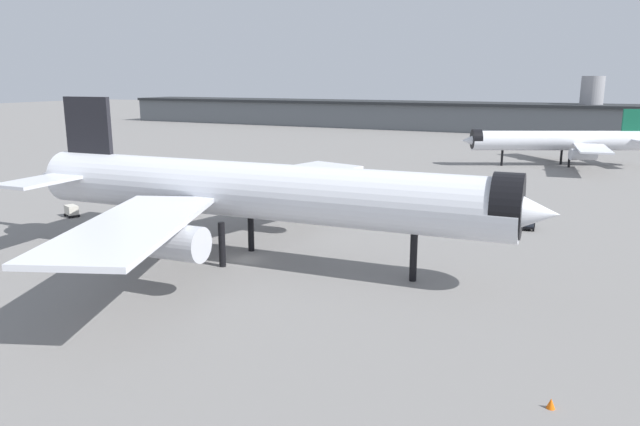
{
  "coord_description": "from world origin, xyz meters",
  "views": [
    {
      "loc": [
        35.77,
        -59.74,
        21.54
      ],
      "look_at": [
        9.77,
        0.34,
        6.66
      ],
      "focal_mm": 33.13,
      "sensor_mm": 36.0,
      "label": 1
    }
  ],
  "objects_px": {
    "airliner_near_gate": "(255,192)",
    "baggage_tug_wing": "(528,222)",
    "service_truck_front": "(138,196)",
    "baggage_cart_trailing": "(71,211)",
    "traffic_cone_near_nose": "(551,403)",
    "airliner_far_taxiway": "(559,141)"
  },
  "relations": [
    {
      "from": "service_truck_front",
      "to": "baggage_cart_trailing",
      "type": "distance_m",
      "value": 11.9
    },
    {
      "from": "airliner_far_taxiway",
      "to": "baggage_tug_wing",
      "type": "bearing_deg",
      "value": 65.97
    },
    {
      "from": "airliner_near_gate",
      "to": "traffic_cone_near_nose",
      "type": "relative_size",
      "value": 91.89
    },
    {
      "from": "service_truck_front",
      "to": "baggage_tug_wing",
      "type": "distance_m",
      "value": 64.53
    },
    {
      "from": "airliner_near_gate",
      "to": "service_truck_front",
      "type": "xyz_separation_m",
      "value": [
        -34.75,
        20.04,
        -6.92
      ]
    },
    {
      "from": "service_truck_front",
      "to": "traffic_cone_near_nose",
      "type": "bearing_deg",
      "value": -14.74
    },
    {
      "from": "airliner_far_taxiway",
      "to": "traffic_cone_near_nose",
      "type": "distance_m",
      "value": 122.17
    },
    {
      "from": "airliner_far_taxiway",
      "to": "service_truck_front",
      "type": "bearing_deg",
      "value": 28.26
    },
    {
      "from": "airliner_near_gate",
      "to": "baggage_cart_trailing",
      "type": "distance_m",
      "value": 40.54
    },
    {
      "from": "airliner_near_gate",
      "to": "airliner_far_taxiway",
      "type": "relative_size",
      "value": 1.43
    },
    {
      "from": "airliner_near_gate",
      "to": "service_truck_front",
      "type": "bearing_deg",
      "value": 148.9
    },
    {
      "from": "baggage_cart_trailing",
      "to": "traffic_cone_near_nose",
      "type": "xyz_separation_m",
      "value": [
        73.24,
        -29.95,
        -0.61
      ]
    },
    {
      "from": "baggage_cart_trailing",
      "to": "traffic_cone_near_nose",
      "type": "relative_size",
      "value": 3.84
    },
    {
      "from": "airliner_near_gate",
      "to": "airliner_far_taxiway",
      "type": "height_order",
      "value": "airliner_near_gate"
    },
    {
      "from": "airliner_near_gate",
      "to": "baggage_tug_wing",
      "type": "height_order",
      "value": "airliner_near_gate"
    },
    {
      "from": "baggage_cart_trailing",
      "to": "baggage_tug_wing",
      "type": "bearing_deg",
      "value": -138.16
    },
    {
      "from": "service_truck_front",
      "to": "baggage_cart_trailing",
      "type": "height_order",
      "value": "service_truck_front"
    },
    {
      "from": "traffic_cone_near_nose",
      "to": "airliner_near_gate",
      "type": "bearing_deg",
      "value": 148.52
    },
    {
      "from": "airliner_far_taxiway",
      "to": "baggage_tug_wing",
      "type": "relative_size",
      "value": 14.51
    },
    {
      "from": "service_truck_front",
      "to": "baggage_cart_trailing",
      "type": "relative_size",
      "value": 2.1
    },
    {
      "from": "traffic_cone_near_nose",
      "to": "baggage_tug_wing",
      "type": "bearing_deg",
      "value": 96.02
    },
    {
      "from": "baggage_tug_wing",
      "to": "baggage_cart_trailing",
      "type": "distance_m",
      "value": 70.99
    }
  ]
}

